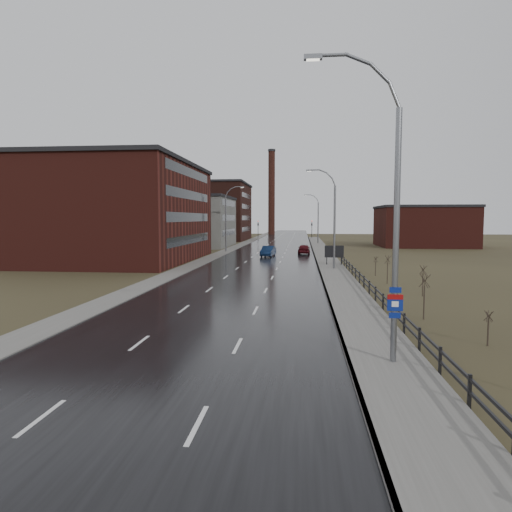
% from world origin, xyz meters
% --- Properties ---
extents(ground, '(320.00, 320.00, 0.00)m').
position_xyz_m(ground, '(0.00, 0.00, 0.00)').
color(ground, '#2D2819').
rests_on(ground, ground).
extents(road, '(14.00, 300.00, 0.06)m').
position_xyz_m(road, '(0.00, 60.00, 0.03)').
color(road, black).
rests_on(road, ground).
extents(sidewalk_right, '(3.20, 180.00, 0.18)m').
position_xyz_m(sidewalk_right, '(8.60, 35.00, 0.09)').
color(sidewalk_right, '#595651').
rests_on(sidewalk_right, ground).
extents(curb_right, '(0.16, 180.00, 0.18)m').
position_xyz_m(curb_right, '(7.08, 35.00, 0.09)').
color(curb_right, slate).
rests_on(curb_right, ground).
extents(sidewalk_left, '(2.40, 260.00, 0.12)m').
position_xyz_m(sidewalk_left, '(-8.20, 60.00, 0.06)').
color(sidewalk_left, '#595651').
rests_on(sidewalk_left, ground).
extents(warehouse_near, '(22.44, 28.56, 13.50)m').
position_xyz_m(warehouse_near, '(-20.99, 45.00, 6.76)').
color(warehouse_near, '#471914').
rests_on(warehouse_near, ground).
extents(warehouse_mid, '(16.32, 20.40, 10.50)m').
position_xyz_m(warehouse_mid, '(-17.99, 78.00, 5.26)').
color(warehouse_mid, slate).
rests_on(warehouse_mid, ground).
extents(warehouse_far, '(26.52, 24.48, 15.50)m').
position_xyz_m(warehouse_far, '(-22.99, 108.00, 7.76)').
color(warehouse_far, '#331611').
rests_on(warehouse_far, ground).
extents(building_right, '(18.36, 16.32, 8.50)m').
position_xyz_m(building_right, '(30.30, 82.00, 4.26)').
color(building_right, '#471914').
rests_on(building_right, ground).
extents(smokestack, '(2.70, 2.70, 30.70)m').
position_xyz_m(smokestack, '(-6.00, 150.00, 15.50)').
color(smokestack, '#331611').
rests_on(smokestack, ground).
extents(streetlight_main, '(3.91, 0.29, 12.11)m').
position_xyz_m(streetlight_main, '(8.47, 2.00, 6.06)').
color(streetlight_main, slate).
rests_on(streetlight_main, ground).
extents(streetlight_right_mid, '(3.36, 0.28, 11.35)m').
position_xyz_m(streetlight_right_mid, '(8.50, 36.00, 5.84)').
color(streetlight_right_mid, slate).
rests_on(streetlight_right_mid, ground).
extents(streetlight_left, '(3.36, 0.28, 11.35)m').
position_xyz_m(streetlight_left, '(-7.70, 62.00, 5.84)').
color(streetlight_left, slate).
rests_on(streetlight_left, ground).
extents(streetlight_right_far, '(3.36, 0.28, 11.35)m').
position_xyz_m(streetlight_right_far, '(8.50, 90.00, 5.84)').
color(streetlight_right_far, slate).
rests_on(streetlight_right_far, ground).
extents(guardrail, '(0.10, 53.05, 1.10)m').
position_xyz_m(guardrail, '(10.30, 18.31, 0.71)').
color(guardrail, black).
rests_on(guardrail, ground).
extents(shrub_b, '(0.39, 0.41, 1.63)m').
position_xyz_m(shrub_b, '(13.67, 5.34, 0.86)').
color(shrub_b, '#382D23').
rests_on(shrub_b, ground).
extents(shrub_c, '(0.62, 0.66, 2.64)m').
position_xyz_m(shrub_c, '(12.21, 10.70, 1.41)').
color(shrub_c, '#382D23').
rests_on(shrub_c, ground).
extents(shrub_d, '(0.55, 0.58, 2.32)m').
position_xyz_m(shrub_d, '(14.21, 18.89, 1.23)').
color(shrub_d, '#382D23').
rests_on(shrub_d, ground).
extents(shrub_e, '(0.60, 0.64, 2.55)m').
position_xyz_m(shrub_e, '(12.79, 25.32, 1.36)').
color(shrub_e, '#382D23').
rests_on(shrub_e, ground).
extents(shrub_f, '(0.47, 0.50, 1.97)m').
position_xyz_m(shrub_f, '(12.64, 31.00, 1.04)').
color(shrub_f, '#382D23').
rests_on(shrub_f, ground).
extents(billboard, '(2.31, 0.17, 2.52)m').
position_xyz_m(billboard, '(9.10, 40.30, 1.71)').
color(billboard, black).
rests_on(billboard, ground).
extents(traffic_light_left, '(0.58, 2.73, 5.30)m').
position_xyz_m(traffic_light_left, '(-8.00, 120.00, 4.60)').
color(traffic_light_left, black).
rests_on(traffic_light_left, ground).
extents(traffic_light_right, '(0.58, 2.73, 5.30)m').
position_xyz_m(traffic_light_right, '(8.00, 120.00, 4.60)').
color(traffic_light_right, black).
rests_on(traffic_light_right, ground).
extents(car_near, '(2.22, 4.99, 1.59)m').
position_xyz_m(car_near, '(0.02, 53.18, 0.80)').
color(car_near, '#0C1E3F').
rests_on(car_near, ground).
extents(car_far, '(2.08, 4.84, 1.63)m').
position_xyz_m(car_far, '(5.50, 58.39, 0.81)').
color(car_far, '#420B10').
rests_on(car_far, ground).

